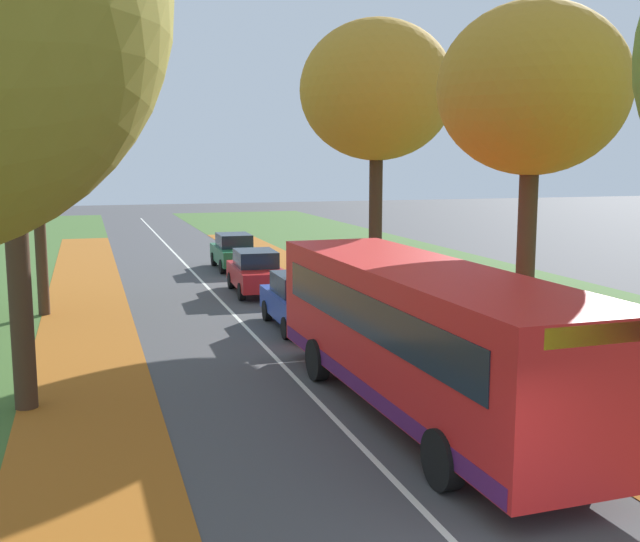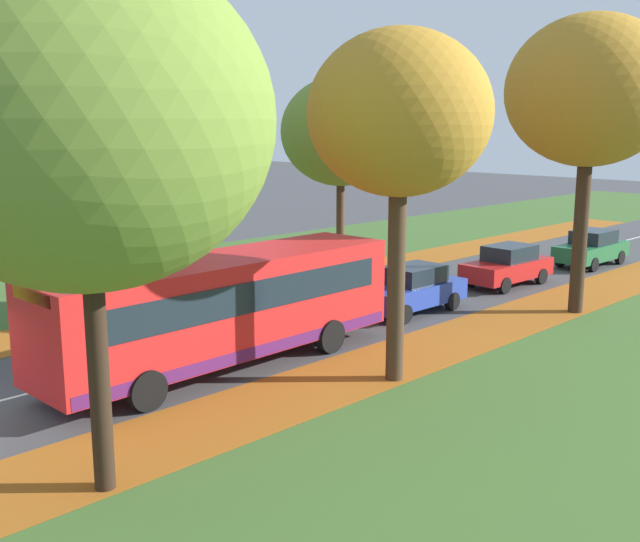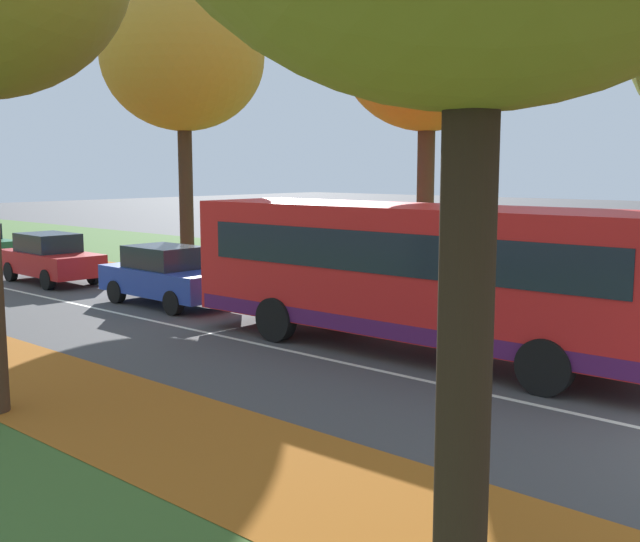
% 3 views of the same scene
% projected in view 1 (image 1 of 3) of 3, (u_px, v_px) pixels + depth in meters
% --- Properties ---
extents(leaf_litter_left, '(2.80, 60.00, 0.00)m').
position_uv_depth(leaf_litter_left, '(88.00, 354.00, 19.48)').
color(leaf_litter_left, '#9E5619').
rests_on(leaf_litter_left, grass_verge_left).
extents(grass_verge_right, '(12.00, 90.00, 0.01)m').
position_uv_depth(grass_verge_right, '(456.00, 289.00, 29.22)').
color(grass_verge_right, '#3D6028').
rests_on(grass_verge_right, ground).
extents(leaf_litter_right, '(2.80, 60.00, 0.00)m').
position_uv_depth(leaf_litter_right, '(411.00, 330.00, 22.20)').
color(leaf_litter_right, '#9E5619').
rests_on(leaf_litter_right, grass_verge_right).
extents(road_centre_line, '(0.12, 80.00, 0.01)m').
position_uv_depth(road_centre_line, '(222.00, 303.00, 26.50)').
color(road_centre_line, silver).
rests_on(road_centre_line, ground).
extents(tree_left_near, '(4.63, 4.63, 8.88)m').
position_uv_depth(tree_left_near, '(7.00, 69.00, 14.30)').
color(tree_left_near, '#422D1E').
rests_on(tree_left_near, ground).
extents(tree_left_mid, '(5.31, 5.31, 8.45)m').
position_uv_depth(tree_left_mid, '(34.00, 127.00, 23.57)').
color(tree_left_mid, '#422D1E').
rests_on(tree_left_mid, ground).
extents(tree_right_near, '(4.45, 4.45, 8.66)m').
position_uv_depth(tree_right_near, '(533.00, 91.00, 17.40)').
color(tree_right_near, '#422D1E').
rests_on(tree_right_near, ground).
extents(tree_right_mid, '(5.50, 5.50, 9.94)m').
position_uv_depth(tree_right_mid, '(377.00, 91.00, 26.52)').
color(tree_right_mid, '#382619').
rests_on(tree_right_mid, ground).
extents(bus, '(2.83, 10.45, 2.98)m').
position_uv_depth(bus, '(421.00, 331.00, 14.67)').
color(bus, red).
rests_on(bus, ground).
extents(car_blue_lead, '(1.84, 4.23, 1.62)m').
position_uv_depth(car_blue_lead, '(301.00, 301.00, 22.50)').
color(car_blue_lead, '#233D9E').
rests_on(car_blue_lead, ground).
extents(car_red_following, '(1.92, 4.27, 1.62)m').
position_uv_depth(car_red_following, '(256.00, 272.00, 28.31)').
color(car_red_following, '#B21919').
rests_on(car_red_following, ground).
extents(car_green_third_in_line, '(1.85, 4.23, 1.62)m').
position_uv_depth(car_green_third_in_line, '(234.00, 251.00, 34.57)').
color(car_green_third_in_line, '#1E6038').
rests_on(car_green_third_in_line, ground).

